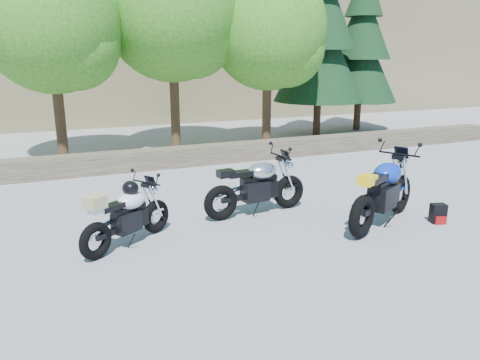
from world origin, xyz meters
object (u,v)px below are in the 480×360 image
Objects in this scene: silver_bike at (257,187)px; backpack at (438,214)px; blue_bike at (383,192)px; white_bike at (126,215)px.

backpack is (2.76, -1.68, -0.35)m from silver_bike.
silver_bike is at bearing 115.52° from blue_bike.
backpack is (0.96, -0.34, -0.41)m from blue_bike.
silver_bike reaches higher than white_bike.
blue_bike is (1.81, -1.33, 0.06)m from silver_bike.
white_bike is 0.74× the size of blue_bike.
blue_bike reaches higher than backpack.
white_bike reaches higher than backpack.
silver_bike is 3.25m from backpack.
blue_bike is at bearing 175.79° from backpack.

